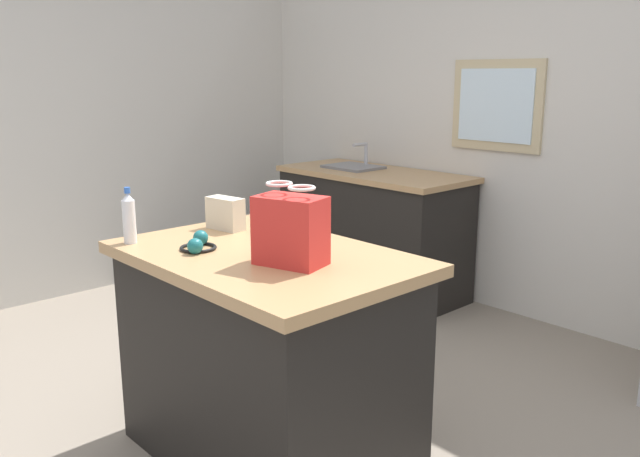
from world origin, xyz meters
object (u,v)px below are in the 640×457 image
(small_box, at_px, (225,213))
(ear_defenders, at_px, (198,244))
(bottle, at_px, (129,218))
(shopping_bag, at_px, (291,230))
(kitchen_island, at_px, (267,357))

(small_box, xyz_separation_m, ear_defenders, (0.22, -0.29, -0.05))
(small_box, relative_size, ear_defenders, 0.85)
(small_box, xyz_separation_m, bottle, (-0.06, -0.44, 0.03))
(shopping_bag, relative_size, small_box, 1.70)
(bottle, xyz_separation_m, ear_defenders, (0.28, 0.15, -0.08))
(bottle, distance_m, ear_defenders, 0.33)
(shopping_bag, distance_m, small_box, 0.66)
(shopping_bag, distance_m, bottle, 0.76)
(shopping_bag, relative_size, bottle, 1.28)
(small_box, bearing_deg, bottle, -98.18)
(kitchen_island, bearing_deg, small_box, 165.27)
(small_box, height_order, ear_defenders, small_box)
(shopping_bag, bearing_deg, small_box, 166.97)
(small_box, distance_m, ear_defenders, 0.37)
(kitchen_island, bearing_deg, shopping_bag, -9.17)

